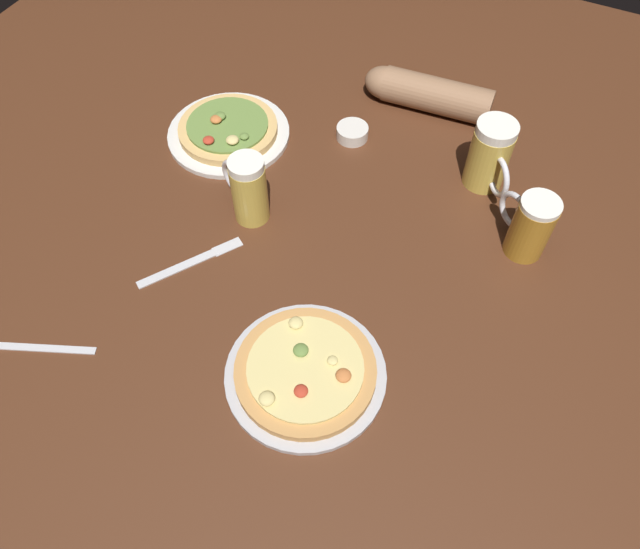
{
  "coord_description": "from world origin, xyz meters",
  "views": [
    {
      "loc": [
        0.3,
        -0.6,
        0.98
      ],
      "look_at": [
        0.0,
        0.0,
        0.02
      ],
      "focal_mm": 34.37,
      "sensor_mm": 36.0,
      "label": 1
    }
  ],
  "objects_px": {
    "beer_mug_amber": "(490,156)",
    "ramekin_sauce": "(352,132)",
    "diner_arm": "(424,92)",
    "pizza_plate_near": "(305,372)",
    "beer_mug_dark": "(248,189)",
    "pizza_plate_far": "(228,131)",
    "beer_mug_pale": "(530,226)",
    "fork_left": "(29,347)",
    "knife_right": "(191,262)"
  },
  "relations": [
    {
      "from": "beer_mug_amber",
      "to": "knife_right",
      "type": "relative_size",
      "value": 0.8
    },
    {
      "from": "ramekin_sauce",
      "to": "knife_right",
      "type": "relative_size",
      "value": 0.38
    },
    {
      "from": "beer_mug_amber",
      "to": "beer_mug_pale",
      "type": "distance_m",
      "value": 0.19
    },
    {
      "from": "pizza_plate_far",
      "to": "beer_mug_amber",
      "type": "height_order",
      "value": "beer_mug_amber"
    },
    {
      "from": "pizza_plate_far",
      "to": "ramekin_sauce",
      "type": "bearing_deg",
      "value": 25.48
    },
    {
      "from": "beer_mug_amber",
      "to": "fork_left",
      "type": "distance_m",
      "value": 0.97
    },
    {
      "from": "pizza_plate_far",
      "to": "beer_mug_dark",
      "type": "height_order",
      "value": "beer_mug_dark"
    },
    {
      "from": "beer_mug_pale",
      "to": "fork_left",
      "type": "xyz_separation_m",
      "value": [
        -0.73,
        -0.62,
        -0.07
      ]
    },
    {
      "from": "beer_mug_pale",
      "to": "knife_right",
      "type": "height_order",
      "value": "beer_mug_pale"
    },
    {
      "from": "knife_right",
      "to": "diner_arm",
      "type": "relative_size",
      "value": 0.63
    },
    {
      "from": "beer_mug_dark",
      "to": "pizza_plate_near",
      "type": "bearing_deg",
      "value": -45.96
    },
    {
      "from": "diner_arm",
      "to": "beer_mug_dark",
      "type": "bearing_deg",
      "value": -112.44
    },
    {
      "from": "beer_mug_dark",
      "to": "fork_left",
      "type": "bearing_deg",
      "value": -113.73
    },
    {
      "from": "beer_mug_amber",
      "to": "ramekin_sauce",
      "type": "xyz_separation_m",
      "value": [
        -0.31,
        0.0,
        -0.06
      ]
    },
    {
      "from": "beer_mug_pale",
      "to": "diner_arm",
      "type": "relative_size",
      "value": 0.45
    },
    {
      "from": "ramekin_sauce",
      "to": "fork_left",
      "type": "xyz_separation_m",
      "value": [
        -0.29,
        -0.76,
        -0.01
      ]
    },
    {
      "from": "knife_right",
      "to": "beer_mug_pale",
      "type": "bearing_deg",
      "value": 29.69
    },
    {
      "from": "diner_arm",
      "to": "ramekin_sauce",
      "type": "bearing_deg",
      "value": -121.28
    },
    {
      "from": "pizza_plate_near",
      "to": "beer_mug_amber",
      "type": "xyz_separation_m",
      "value": [
        0.13,
        0.59,
        0.06
      ]
    },
    {
      "from": "beer_mug_dark",
      "to": "beer_mug_amber",
      "type": "bearing_deg",
      "value": 36.72
    },
    {
      "from": "beer_mug_dark",
      "to": "diner_arm",
      "type": "relative_size",
      "value": 0.5
    },
    {
      "from": "beer_mug_dark",
      "to": "fork_left",
      "type": "height_order",
      "value": "beer_mug_dark"
    },
    {
      "from": "diner_arm",
      "to": "knife_right",
      "type": "bearing_deg",
      "value": -110.46
    },
    {
      "from": "beer_mug_pale",
      "to": "knife_right",
      "type": "bearing_deg",
      "value": -150.31
    },
    {
      "from": "knife_right",
      "to": "diner_arm",
      "type": "distance_m",
      "value": 0.69
    },
    {
      "from": "beer_mug_amber",
      "to": "knife_right",
      "type": "bearing_deg",
      "value": -133.86
    },
    {
      "from": "beer_mug_amber",
      "to": "ramekin_sauce",
      "type": "height_order",
      "value": "beer_mug_amber"
    },
    {
      "from": "pizza_plate_near",
      "to": "ramekin_sauce",
      "type": "distance_m",
      "value": 0.61
    },
    {
      "from": "pizza_plate_near",
      "to": "beer_mug_amber",
      "type": "distance_m",
      "value": 0.6
    },
    {
      "from": "pizza_plate_far",
      "to": "knife_right",
      "type": "distance_m",
      "value": 0.37
    },
    {
      "from": "ramekin_sauce",
      "to": "beer_mug_pale",
      "type": "bearing_deg",
      "value": -18.03
    },
    {
      "from": "diner_arm",
      "to": "pizza_plate_far",
      "type": "bearing_deg",
      "value": -140.82
    },
    {
      "from": "pizza_plate_far",
      "to": "beer_mug_pale",
      "type": "distance_m",
      "value": 0.7
    },
    {
      "from": "ramekin_sauce",
      "to": "beer_mug_amber",
      "type": "bearing_deg",
      "value": -0.47
    },
    {
      "from": "beer_mug_amber",
      "to": "pizza_plate_near",
      "type": "bearing_deg",
      "value": -102.9
    },
    {
      "from": "beer_mug_dark",
      "to": "fork_left",
      "type": "relative_size",
      "value": 0.7
    },
    {
      "from": "pizza_plate_near",
      "to": "beer_mug_dark",
      "type": "relative_size",
      "value": 1.83
    },
    {
      "from": "pizza_plate_far",
      "to": "beer_mug_pale",
      "type": "bearing_deg",
      "value": -1.63
    },
    {
      "from": "pizza_plate_far",
      "to": "knife_right",
      "type": "bearing_deg",
      "value": -70.42
    },
    {
      "from": "fork_left",
      "to": "beer_mug_dark",
      "type": "bearing_deg",
      "value": 66.27
    },
    {
      "from": "pizza_plate_far",
      "to": "ramekin_sauce",
      "type": "distance_m",
      "value": 0.29
    },
    {
      "from": "beer_mug_dark",
      "to": "beer_mug_amber",
      "type": "xyz_separation_m",
      "value": [
        0.41,
        0.3,
        0.0
      ]
    },
    {
      "from": "beer_mug_amber",
      "to": "beer_mug_pale",
      "type": "xyz_separation_m",
      "value": [
        0.12,
        -0.14,
        -0.01
      ]
    },
    {
      "from": "ramekin_sauce",
      "to": "diner_arm",
      "type": "distance_m",
      "value": 0.2
    },
    {
      "from": "beer_mug_dark",
      "to": "diner_arm",
      "type": "xyz_separation_m",
      "value": [
        0.2,
        0.48,
        -0.03
      ]
    },
    {
      "from": "ramekin_sauce",
      "to": "fork_left",
      "type": "relative_size",
      "value": 0.33
    },
    {
      "from": "fork_left",
      "to": "diner_arm",
      "type": "relative_size",
      "value": 0.71
    },
    {
      "from": "beer_mug_pale",
      "to": "fork_left",
      "type": "distance_m",
      "value": 0.96
    },
    {
      "from": "beer_mug_dark",
      "to": "beer_mug_pale",
      "type": "xyz_separation_m",
      "value": [
        0.53,
        0.16,
        -0.01
      ]
    },
    {
      "from": "pizza_plate_far",
      "to": "diner_arm",
      "type": "bearing_deg",
      "value": 39.18
    }
  ]
}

